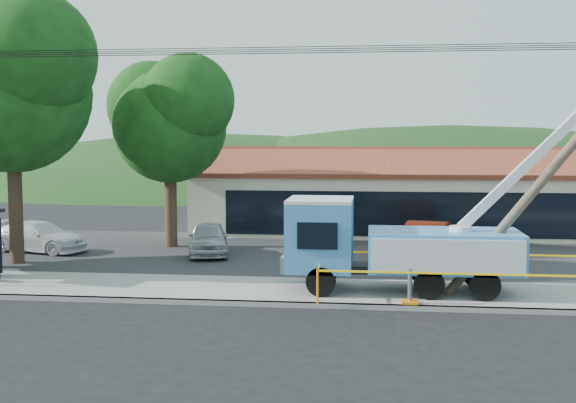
# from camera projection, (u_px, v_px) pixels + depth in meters

# --- Properties ---
(ground) EXTENTS (120.00, 120.00, 0.00)m
(ground) POSITION_uv_depth(u_px,v_px,m) (288.00, 325.00, 19.97)
(ground) COLOR black
(ground) RESTS_ON ground
(curb) EXTENTS (60.00, 0.25, 0.15)m
(curb) POSITION_uv_depth(u_px,v_px,m) (296.00, 305.00, 22.04)
(curb) COLOR gray
(curb) RESTS_ON ground
(sidewalk) EXTENTS (60.00, 4.00, 0.15)m
(sidewalk) POSITION_uv_depth(u_px,v_px,m) (302.00, 292.00, 23.92)
(sidewalk) COLOR gray
(sidewalk) RESTS_ON ground
(parking_lot) EXTENTS (60.00, 12.00, 0.10)m
(parking_lot) POSITION_uv_depth(u_px,v_px,m) (320.00, 254.00, 31.83)
(parking_lot) COLOR #28282B
(parking_lot) RESTS_ON ground
(strip_mall) EXTENTS (22.50, 8.53, 4.67)m
(strip_mall) POSITION_uv_depth(u_px,v_px,m) (404.00, 198.00, 39.10)
(strip_mall) COLOR beige
(strip_mall) RESTS_ON ground
(tree_west_near) EXTENTS (7.56, 6.72, 10.80)m
(tree_west_near) POSITION_uv_depth(u_px,v_px,m) (11.00, 78.00, 28.60)
(tree_west_near) COLOR #332316
(tree_west_near) RESTS_ON ground
(tree_lot) EXTENTS (6.30, 5.60, 8.94)m
(tree_lot) POSITION_uv_depth(u_px,v_px,m) (170.00, 115.00, 33.08)
(tree_lot) COLOR #332316
(tree_lot) RESTS_ON ground
(hill_west) EXTENTS (78.40, 56.00, 28.00)m
(hill_west) POSITION_uv_depth(u_px,v_px,m) (208.00, 186.00, 76.11)
(hill_west) COLOR #173814
(hill_west) RESTS_ON ground
(hill_center) EXTENTS (89.60, 64.00, 32.00)m
(hill_center) POSITION_uv_depth(u_px,v_px,m) (449.00, 188.00, 73.21)
(hill_center) COLOR #173814
(hill_center) RESTS_ON ground
(utility_truck) EXTENTS (11.86, 4.06, 8.29)m
(utility_truck) POSITION_uv_depth(u_px,v_px,m) (396.00, 242.00, 23.51)
(utility_truck) COLOR black
(utility_truck) RESTS_ON ground
(leaning_pole) EXTENTS (6.46, 1.75, 8.22)m
(leaning_pole) POSITION_uv_depth(u_px,v_px,m) (562.00, 157.00, 22.45)
(leaning_pole) COLOR brown
(leaning_pole) RESTS_ON ground
(caution_tape) EXTENTS (10.67, 3.74, 1.08)m
(caution_tape) POSITION_uv_depth(u_px,v_px,m) (489.00, 271.00, 22.85)
(caution_tape) COLOR orange
(caution_tape) RESTS_ON ground
(car_silver) EXTENTS (2.56, 4.42, 1.42)m
(car_silver) POSITION_uv_depth(u_px,v_px,m) (209.00, 257.00, 31.28)
(car_silver) COLOR #AFB2B7
(car_silver) RESTS_ON ground
(car_red) EXTENTS (2.73, 5.01, 1.57)m
(car_red) POSITION_uv_depth(u_px,v_px,m) (425.00, 263.00, 29.82)
(car_red) COLOR #A92510
(car_red) RESTS_ON ground
(car_white) EXTENTS (4.94, 2.95, 1.34)m
(car_white) POSITION_uv_depth(u_px,v_px,m) (39.00, 254.00, 32.14)
(car_white) COLOR white
(car_white) RESTS_ON ground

